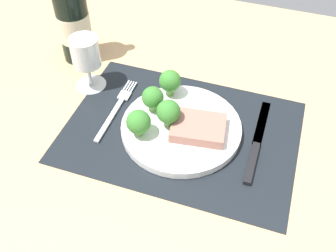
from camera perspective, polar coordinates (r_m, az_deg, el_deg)
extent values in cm
cube|color=tan|center=(81.94, 1.86, -1.51)|extent=(140.00, 110.00, 3.00)
cube|color=black|center=(80.72, 1.89, -0.73)|extent=(46.44, 32.89, 0.30)
cylinder|color=white|center=(80.02, 1.90, -0.27)|extent=(24.20, 24.20, 1.60)
cube|color=#9E6B5B|center=(77.67, 4.37, -0.24)|extent=(11.43, 9.37, 2.16)
cylinder|color=#6B994C|center=(78.64, 0.06, 0.55)|extent=(1.21, 1.21, 1.92)
sphere|color=#387A2D|center=(76.53, 0.06, 2.09)|extent=(4.72, 4.72, 4.72)
cylinder|color=#6B994C|center=(77.45, -4.15, -0.82)|extent=(1.39, 1.39, 1.40)
sphere|color=#387A2D|center=(75.45, -4.26, 0.59)|extent=(4.79, 4.79, 4.79)
cylinder|color=#6B994C|center=(85.52, 0.29, 5.06)|extent=(1.77, 1.77, 1.69)
sphere|color=#387A2D|center=(83.67, 0.30, 6.50)|extent=(4.65, 4.65, 4.65)
cylinder|color=#6B994C|center=(82.07, -2.15, 2.76)|extent=(1.75, 1.75, 1.52)
sphere|color=#387A2D|center=(80.24, -2.21, 4.14)|extent=(4.50, 4.50, 4.50)
cube|color=silver|center=(83.27, -8.37, 0.93)|extent=(1.00, 13.00, 0.50)
cube|color=silver|center=(88.22, -6.28, 4.38)|extent=(2.40, 2.60, 0.40)
cube|color=silver|center=(90.60, -6.03, 5.75)|extent=(0.30, 3.60, 0.35)
cube|color=silver|center=(90.40, -5.68, 5.68)|extent=(0.30, 3.60, 0.35)
cube|color=silver|center=(90.20, -5.33, 5.60)|extent=(0.30, 3.60, 0.35)
cube|color=silver|center=(90.01, -4.97, 5.52)|extent=(0.30, 3.60, 0.35)
cube|color=black|center=(76.36, 11.95, -5.18)|extent=(1.40, 10.00, 0.80)
cube|color=silver|center=(84.32, 13.34, 0.59)|extent=(1.80, 13.00, 0.30)
cylinder|color=black|center=(96.73, -13.41, 14.25)|extent=(7.48, 7.48, 19.06)
cylinder|color=beige|center=(97.22, -13.31, 13.78)|extent=(7.63, 7.63, 6.67)
cylinder|color=silver|center=(92.73, -10.97, 5.90)|extent=(6.89, 6.89, 0.40)
cylinder|color=silver|center=(90.85, -11.23, 7.31)|extent=(0.80, 0.80, 5.54)
cylinder|color=silver|center=(87.23, -11.80, 10.37)|extent=(6.17, 6.17, 6.54)
cylinder|color=tan|center=(88.15, -11.65, 9.55)|extent=(5.43, 5.43, 3.40)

